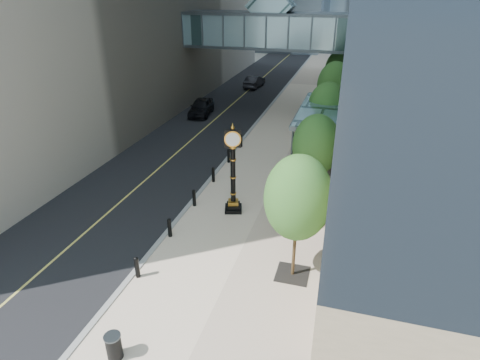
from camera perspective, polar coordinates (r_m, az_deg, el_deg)
name	(u,v)px	position (r m, az deg, el deg)	size (l,w,h in m)	color
ground	(188,307)	(16.47, -7.43, -17.42)	(320.00, 320.00, 0.00)	gray
road	(258,82)	(53.48, 2.59, 13.77)	(8.00, 180.00, 0.02)	black
sidewalk	(320,86)	(52.23, 11.37, 13.03)	(8.00, 180.00, 0.06)	beige
curb	(289,84)	(52.70, 6.93, 13.46)	(0.25, 180.00, 0.07)	gray
skywalk	(271,28)	(39.85, 4.40, 20.77)	(17.00, 4.20, 5.80)	#487173
entrance_canopy	(323,111)	(25.87, 11.75, 9.56)	(3.00, 8.00, 4.38)	#383F44
bollard_row	(204,186)	(23.91, -5.11, -0.87)	(0.20, 16.20, 0.90)	black
street_trees	(329,105)	(28.74, 12.49, 10.40)	(2.85, 28.76, 5.85)	black
street_clock	(233,176)	(21.22, -0.99, 0.62)	(1.14, 1.14, 4.88)	black
trash_bin	(114,347)	(14.91, -17.48, -21.72)	(0.52, 0.52, 0.90)	black
pedestrian	(311,165)	(26.09, 10.08, 2.18)	(0.63, 0.41, 1.71)	beige
car_near	(201,107)	(39.18, -5.53, 10.33)	(1.83, 4.54, 1.55)	black
car_far	(254,82)	(50.29, 2.06, 13.82)	(1.47, 4.21, 1.39)	black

